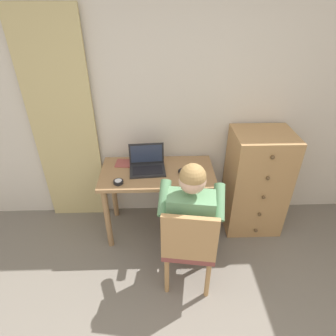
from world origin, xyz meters
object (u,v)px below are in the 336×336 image
at_px(notebook_pad, 126,163).
at_px(person_seated, 191,212).
at_px(laptop, 147,164).
at_px(desk, 158,182).
at_px(computer_mouse, 181,171).
at_px(dresser, 256,182).
at_px(chair, 189,244).
at_px(desk_clock, 118,182).

bearing_deg(notebook_pad, person_seated, -44.36).
bearing_deg(person_seated, laptop, 122.70).
distance_m(desk, laptop, 0.21).
relative_size(laptop, computer_mouse, 3.58).
height_order(dresser, notebook_pad, dresser).
relative_size(dresser, laptop, 3.09).
bearing_deg(chair, notebook_pad, 123.07).
bearing_deg(dresser, desk_clock, -169.81).
bearing_deg(notebook_pad, chair, -52.02).
height_order(desk, chair, chair).
relative_size(chair, person_seated, 0.74).
distance_m(dresser, desk_clock, 1.40).
bearing_deg(computer_mouse, notebook_pad, 166.17).
bearing_deg(dresser, notebook_pad, 176.08).
height_order(laptop, desk_clock, laptop).
relative_size(chair, computer_mouse, 8.91).
bearing_deg(person_seated, desk, 117.28).
relative_size(desk, person_seated, 0.91).
distance_m(desk, desk_clock, 0.42).
distance_m(dresser, person_seated, 0.96).
relative_size(chair, desk_clock, 9.90).
bearing_deg(desk_clock, desk, 27.72).
relative_size(dresser, chair, 1.24).
xyz_separation_m(person_seated, laptop, (-0.37, 0.58, 0.11)).
relative_size(desk, desk_clock, 12.19).
height_order(person_seated, notebook_pad, person_seated).
relative_size(desk_clock, notebook_pad, 0.43).
xyz_separation_m(dresser, laptop, (-1.11, -0.01, 0.24)).
height_order(dresser, person_seated, person_seated).
relative_size(dresser, computer_mouse, 11.04).
distance_m(desk_clock, notebook_pad, 0.34).
distance_m(desk, dresser, 1.02).
xyz_separation_m(chair, desk_clock, (-0.60, 0.53, 0.26)).
distance_m(desk, notebook_pad, 0.37).
bearing_deg(person_seated, desk_clock, 151.19).
distance_m(desk, person_seated, 0.60).
bearing_deg(desk, desk_clock, -152.28).
distance_m(person_seated, laptop, 0.70).
bearing_deg(chair, dresser, 45.34).
bearing_deg(person_seated, dresser, 38.65).
height_order(desk, person_seated, person_seated).
distance_m(person_seated, desk_clock, 0.72).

